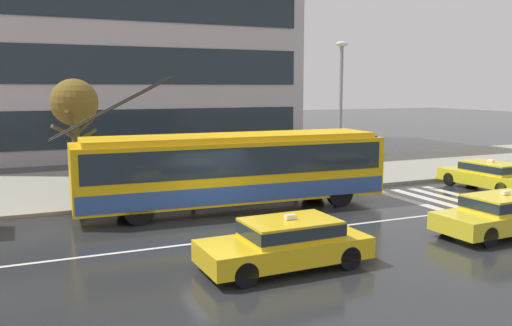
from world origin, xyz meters
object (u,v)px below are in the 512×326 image
taxi_cross_traffic (488,174)px  pedestrian_approaching_curb (296,150)px  pedestrian_at_shelter (193,157)px  street_lamp (341,101)px  street_tree_bare (74,105)px  trolleybus (234,168)px  pedestrian_walking_past (130,171)px  pedestrian_waiting_by_pole (120,159)px  taxi_oncoming_near (286,241)px  taxi_oncoming_far (502,213)px

taxi_cross_traffic → pedestrian_approaching_curb: pedestrian_approaching_curb is taller
taxi_cross_traffic → pedestrian_at_shelter: (-12.93, 3.29, 1.07)m
street_lamp → street_tree_bare: bearing=167.4°
taxi_cross_traffic → pedestrian_at_shelter: pedestrian_at_shelter is taller
trolleybus → street_lamp: street_lamp is taller
trolleybus → pedestrian_walking_past: (-3.17, 4.11, -0.49)m
trolleybus → pedestrian_waiting_by_pole: trolleybus is taller
pedestrian_at_shelter → pedestrian_approaching_curb: bearing=14.4°
street_lamp → taxi_oncoming_near: bearing=-129.0°
pedestrian_waiting_by_pole → street_tree_bare: 3.13m
street_lamp → taxi_oncoming_far: bearing=-87.0°
taxi_oncoming_far → street_tree_bare: size_ratio=0.92×
pedestrian_at_shelter → trolleybus: bearing=-68.5°
pedestrian_walking_past → street_tree_bare: size_ratio=0.34×
taxi_cross_traffic → street_tree_bare: size_ratio=0.92×
pedestrian_approaching_curb → trolleybus: bearing=-141.1°
street_lamp → pedestrian_waiting_by_pole: bearing=175.3°
pedestrian_at_shelter → pedestrian_approaching_curb: 5.71m
pedestrian_approaching_curb → pedestrian_walking_past: 7.82m
taxi_cross_traffic → taxi_oncoming_near: bearing=-156.3°
trolleybus → street_lamp: bearing=19.2°
taxi_oncoming_far → pedestrian_waiting_by_pole: pedestrian_waiting_by_pole is taller
pedestrian_waiting_by_pole → trolleybus: bearing=-37.6°
taxi_oncoming_far → street_lamp: 9.41m
street_lamp → pedestrian_at_shelter: bearing=178.2°
taxi_cross_traffic → pedestrian_approaching_curb: bearing=147.5°
pedestrian_walking_past → street_lamp: (9.19, -2.01, 2.91)m
taxi_oncoming_near → pedestrian_waiting_by_pole: pedestrian_waiting_by_pole is taller
taxi_oncoming_far → pedestrian_approaching_curb: pedestrian_approaching_curb is taller
pedestrian_at_shelter → taxi_oncoming_far: bearing=-50.6°
taxi_cross_traffic → pedestrian_at_shelter: 13.39m
taxi_cross_traffic → pedestrian_approaching_curb: (-7.40, 4.71, 0.94)m
pedestrian_walking_past → street_lamp: 9.85m
pedestrian_at_shelter → street_tree_bare: size_ratio=0.42×
taxi_cross_traffic → street_lamp: 7.51m
street_lamp → street_tree_bare: 11.58m
taxi_oncoming_near → pedestrian_walking_past: pedestrian_walking_past is taller
taxi_oncoming_near → pedestrian_waiting_by_pole: bearing=104.9°
pedestrian_approaching_curb → street_tree_bare: (-9.90, 0.90, 2.24)m
trolleybus → street_tree_bare: size_ratio=2.56×
pedestrian_walking_past → street_lamp: size_ratio=0.25×
taxi_cross_traffic → pedestrian_walking_past: pedestrian_walking_past is taller
taxi_oncoming_far → pedestrian_walking_past: pedestrian_walking_past is taller
trolleybus → taxi_cross_traffic: trolleybus is taller
taxi_cross_traffic → taxi_oncoming_far: (-5.54, -5.72, 0.00)m
trolleybus → taxi_oncoming_near: trolleybus is taller
taxi_oncoming_far → pedestrian_walking_past: bearing=131.8°
trolleybus → pedestrian_approaching_curb: bearing=38.9°
pedestrian_approaching_curb → pedestrian_walking_past: (-7.79, 0.38, -0.55)m
pedestrian_waiting_by_pole → street_tree_bare: street_tree_bare is taller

